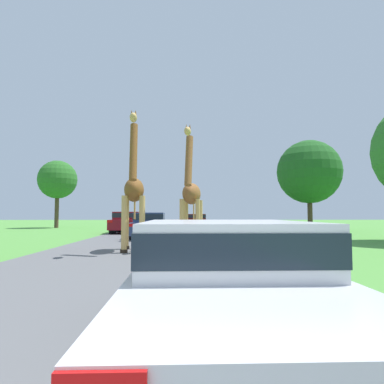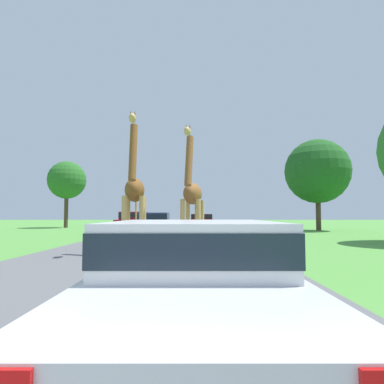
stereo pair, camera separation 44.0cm
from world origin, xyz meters
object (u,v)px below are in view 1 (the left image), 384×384
object	(u,v)px
giraffe_near_road	(191,195)
car_queue_right	(150,225)
giraffe_companion	(134,193)
car_far_ahead	(127,222)
tree_centre_back	(58,180)
tree_right_cluster	(309,172)
car_lead_maroon	(224,277)
car_queue_left	(195,222)

from	to	relation	value
giraffe_near_road	car_queue_right	world-z (taller)	giraffe_near_road
giraffe_companion	car_far_ahead	bearing A→B (deg)	-85.85
tree_centre_back	tree_right_cluster	xyz separation A→B (m)	(22.69, -5.74, 0.16)
giraffe_companion	tree_centre_back	size ratio (longest dim) A/B	0.74
car_lead_maroon	car_queue_left	world-z (taller)	car_queue_left
tree_centre_back	giraffe_near_road	bearing A→B (deg)	-58.34
giraffe_companion	tree_right_cluster	size ratio (longest dim) A/B	0.65
giraffe_near_road	tree_right_cluster	distance (m)	17.88
car_queue_left	tree_centre_back	world-z (taller)	tree_centre_back
car_far_ahead	tree_right_cluster	world-z (taller)	tree_right_cluster
car_queue_left	tree_right_cluster	size ratio (longest dim) A/B	0.57
giraffe_companion	tree_centre_back	distance (m)	23.60
tree_right_cluster	tree_centre_back	bearing A→B (deg)	165.80
car_queue_right	car_far_ahead	xyz separation A→B (m)	(-2.07, 5.42, 0.04)
car_queue_left	giraffe_near_road	bearing A→B (deg)	-93.05
car_lead_maroon	tree_right_cluster	bearing A→B (deg)	67.11
giraffe_near_road	car_lead_maroon	distance (m)	10.12
car_far_ahead	tree_right_cluster	xyz separation A→B (m)	(14.51, 3.29, 4.04)
giraffe_near_road	car_lead_maroon	xyz separation A→B (m)	(0.00, -10.02, -1.40)
tree_right_cluster	giraffe_companion	bearing A→B (deg)	-128.98
tree_centre_back	car_far_ahead	bearing A→B (deg)	-47.81
car_lead_maroon	car_queue_right	bearing A→B (deg)	97.77
car_far_ahead	tree_centre_back	xyz separation A→B (m)	(-8.19, 9.03, 3.88)
car_queue_right	car_lead_maroon	bearing A→B (deg)	-82.23
car_queue_right	car_far_ahead	world-z (taller)	car_far_ahead
tree_right_cluster	car_queue_right	bearing A→B (deg)	-144.98
tree_centre_back	tree_right_cluster	bearing A→B (deg)	-14.20
car_lead_maroon	car_queue_right	xyz separation A→B (m)	(-2.14, 15.67, 0.06)
car_queue_left	tree_centre_back	bearing A→B (deg)	154.11
car_queue_left	giraffe_companion	bearing A→B (deg)	-101.00
car_queue_right	giraffe_companion	bearing A→B (deg)	-89.94
car_far_ahead	tree_right_cluster	distance (m)	15.42
giraffe_near_road	car_far_ahead	world-z (taller)	giraffe_near_road
giraffe_near_road	car_queue_right	xyz separation A→B (m)	(-2.14, 5.65, -1.35)
giraffe_near_road	car_queue_left	distance (m)	13.82
giraffe_near_road	car_far_ahead	size ratio (longest dim) A/B	1.10
giraffe_near_road	car_far_ahead	distance (m)	11.92
tree_centre_back	tree_right_cluster	size ratio (longest dim) A/B	0.88
car_lead_maroon	giraffe_near_road	bearing A→B (deg)	90.00
giraffe_companion	car_queue_right	xyz separation A→B (m)	(-0.01, 6.64, -1.36)
tree_centre_back	car_lead_maroon	bearing A→B (deg)	-67.63
giraffe_near_road	tree_right_cluster	size ratio (longest dim) A/B	0.62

